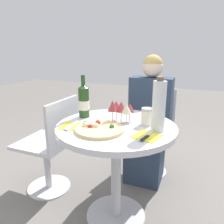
{
  "coord_description": "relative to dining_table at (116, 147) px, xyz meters",
  "views": [
    {
      "loc": [
        0.5,
        -1.31,
        1.25
      ],
      "look_at": [
        -0.02,
        -0.04,
        0.85
      ],
      "focal_mm": 35.0,
      "sensor_mm": 36.0,
      "label": 1
    }
  ],
  "objects": [
    {
      "name": "tall_carafe",
      "position": [
        0.28,
        -0.0,
        0.33
      ],
      "size": [
        0.08,
        0.08,
        0.34
      ],
      "color": "silver",
      "rests_on": "dining_table"
    },
    {
      "name": "chair_behind_diner",
      "position": [
        0.07,
        0.8,
        -0.16
      ],
      "size": [
        0.43,
        0.43,
        0.86
      ],
      "rotation": [
        0.0,
        0.0,
        3.14
      ],
      "color": "silver",
      "rests_on": "ground_plane"
    },
    {
      "name": "wine_glass_front_right",
      "position": [
        0.06,
        0.03,
        0.28
      ],
      "size": [
        0.07,
        0.07,
        0.15
      ],
      "color": "silver",
      "rests_on": "dining_table"
    },
    {
      "name": "wine_glass_front_left",
      "position": [
        -0.04,
        0.03,
        0.29
      ],
      "size": [
        0.07,
        0.07,
        0.16
      ],
      "color": "silver",
      "rests_on": "dining_table"
    },
    {
      "name": "seated_diner",
      "position": [
        0.07,
        0.67,
        -0.05
      ],
      "size": [
        0.4,
        0.41,
        1.2
      ],
      "rotation": [
        0.0,
        0.0,
        3.14
      ],
      "color": "#28384C",
      "rests_on": "ground_plane"
    },
    {
      "name": "dining_table",
      "position": [
        0.0,
        0.0,
        0.0
      ],
      "size": [
        0.82,
        0.82,
        0.75
      ],
      "color": "#B2B2B7",
      "rests_on": "ground_plane"
    },
    {
      "name": "pizza_large",
      "position": [
        -0.06,
        -0.14,
        0.18
      ],
      "size": [
        0.31,
        0.31,
        0.05
      ],
      "color": "#E5C17F",
      "rests_on": "dining_table"
    },
    {
      "name": "wine_glass_back_left",
      "position": [
        -0.04,
        0.1,
        0.27
      ],
      "size": [
        0.08,
        0.08,
        0.14
      ],
      "color": "silver",
      "rests_on": "dining_table"
    },
    {
      "name": "wine_glass_back_right",
      "position": [
        0.06,
        0.1,
        0.27
      ],
      "size": [
        0.07,
        0.07,
        0.14
      ],
      "color": "silver",
      "rests_on": "dining_table"
    },
    {
      "name": "ground_plane",
      "position": [
        0.0,
        0.0,
        -0.59
      ],
      "size": [
        12.0,
        12.0,
        0.0
      ],
      "primitive_type": "plane",
      "color": "slate",
      "rests_on": "ground"
    },
    {
      "name": "sugar_shaker",
      "position": [
        0.19,
        0.08,
        0.23
      ],
      "size": [
        0.08,
        0.08,
        0.12
      ],
      "color": "silver",
      "rests_on": "dining_table"
    },
    {
      "name": "place_setting_right",
      "position": [
        0.24,
        -0.12,
        0.17
      ],
      "size": [
        0.18,
        0.19,
        0.01
      ],
      "color": "yellow",
      "rests_on": "dining_table"
    },
    {
      "name": "place_setting_left",
      "position": [
        -0.26,
        -0.14,
        0.17
      ],
      "size": [
        0.17,
        0.19,
        0.01
      ],
      "color": "yellow",
      "rests_on": "dining_table"
    },
    {
      "name": "chair_empty_side",
      "position": [
        -0.65,
        0.11,
        -0.16
      ],
      "size": [
        0.43,
        0.43,
        0.86
      ],
      "rotation": [
        0.0,
        0.0,
        1.57
      ],
      "color": "silver",
      "rests_on": "ground_plane"
    },
    {
      "name": "wine_bottle",
      "position": [
        -0.29,
        0.08,
        0.29
      ],
      "size": [
        0.08,
        0.08,
        0.32
      ],
      "color": "#23471E",
      "rests_on": "dining_table"
    },
    {
      "name": "wine_glass_center",
      "position": [
        0.01,
        0.06,
        0.28
      ],
      "size": [
        0.08,
        0.08,
        0.15
      ],
      "color": "silver",
      "rests_on": "dining_table"
    }
  ]
}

